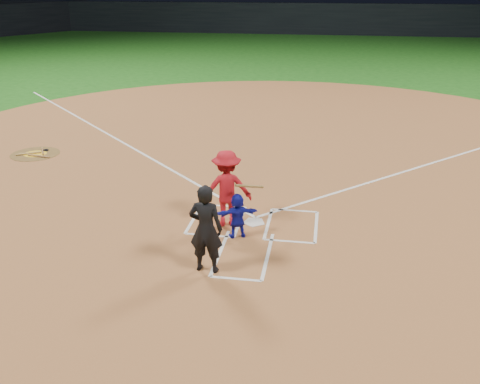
% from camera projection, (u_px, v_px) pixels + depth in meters
% --- Properties ---
extents(ground, '(120.00, 120.00, 0.00)m').
position_uv_depth(ground, '(254.00, 223.00, 13.77)').
color(ground, '#195715').
rests_on(ground, ground).
extents(home_plate_dirt, '(28.00, 28.00, 0.01)m').
position_uv_depth(home_plate_dirt, '(277.00, 152.00, 19.25)').
color(home_plate_dirt, '#975B31').
rests_on(home_plate_dirt, ground).
extents(stadium_wall_far, '(80.00, 1.20, 3.20)m').
position_uv_depth(stadium_wall_far, '(316.00, 19.00, 57.05)').
color(stadium_wall_far, black).
rests_on(stadium_wall_far, ground).
extents(home_plate, '(0.60, 0.60, 0.02)m').
position_uv_depth(home_plate, '(254.00, 222.00, 13.76)').
color(home_plate, silver).
rests_on(home_plate, home_plate_dirt).
extents(on_deck_circle, '(1.70, 1.70, 0.01)m').
position_uv_depth(on_deck_circle, '(35.00, 154.00, 19.03)').
color(on_deck_circle, brown).
rests_on(on_deck_circle, home_plate_dirt).
extents(on_deck_logo, '(0.80, 0.80, 0.00)m').
position_uv_depth(on_deck_logo, '(35.00, 154.00, 19.02)').
color(on_deck_logo, yellow).
rests_on(on_deck_logo, on_deck_circle).
extents(on_deck_bat_a, '(0.49, 0.75, 0.06)m').
position_uv_depth(on_deck_bat_a, '(42.00, 151.00, 19.22)').
color(on_deck_bat_a, olive).
rests_on(on_deck_bat_a, on_deck_circle).
extents(on_deck_bat_b, '(0.75, 0.49, 0.06)m').
position_uv_depth(on_deck_bat_b, '(28.00, 153.00, 18.95)').
color(on_deck_bat_b, olive).
rests_on(on_deck_bat_b, on_deck_circle).
extents(on_deck_bat_c, '(0.84, 0.18, 0.06)m').
position_uv_depth(on_deck_bat_c, '(39.00, 156.00, 18.69)').
color(on_deck_bat_c, olive).
rests_on(on_deck_bat_c, on_deck_circle).
extents(bat_weight_donut, '(0.19, 0.19, 0.05)m').
position_uv_depth(bat_weight_donut, '(46.00, 150.00, 19.35)').
color(bat_weight_donut, black).
rests_on(bat_weight_donut, on_deck_circle).
extents(catcher, '(1.09, 0.68, 1.12)m').
position_uv_depth(catcher, '(237.00, 216.00, 12.82)').
color(catcher, '#1418A7').
rests_on(catcher, home_plate_dirt).
extents(umpire, '(0.74, 0.51, 1.97)m').
position_uv_depth(umpire, '(206.00, 229.00, 11.18)').
color(umpire, black).
rests_on(umpire, home_plate_dirt).
extents(chalk_markings, '(28.35, 17.32, 0.01)m').
position_uv_depth(chalk_markings, '(275.00, 158.00, 18.60)').
color(chalk_markings, white).
rests_on(chalk_markings, home_plate_dirt).
extents(batter_at_plate, '(1.64, 1.04, 1.96)m').
position_uv_depth(batter_at_plate, '(227.00, 188.00, 13.31)').
color(batter_at_plate, red).
rests_on(batter_at_plate, home_plate_dirt).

